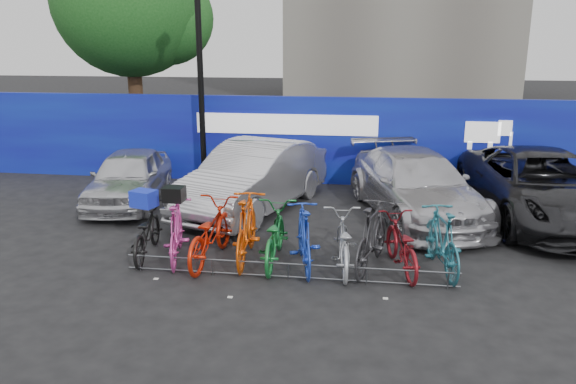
% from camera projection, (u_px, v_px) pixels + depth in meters
% --- Properties ---
extents(ground, '(100.00, 100.00, 0.00)m').
position_uv_depth(ground, '(293.00, 266.00, 9.97)').
color(ground, black).
rests_on(ground, ground).
extents(hoarding, '(22.00, 0.18, 2.40)m').
position_uv_depth(hoarding, '(323.00, 141.00, 15.38)').
color(hoarding, '#100987').
rests_on(hoarding, ground).
extents(tree, '(5.40, 5.20, 7.80)m').
position_uv_depth(tree, '(136.00, 4.00, 19.18)').
color(tree, '#382314').
rests_on(tree, ground).
extents(lamppost, '(0.25, 0.50, 6.11)m').
position_uv_depth(lamppost, '(200.00, 64.00, 14.71)').
color(lamppost, black).
rests_on(lamppost, ground).
extents(bike_rack, '(5.60, 0.03, 0.30)m').
position_uv_depth(bike_rack, '(288.00, 270.00, 9.36)').
color(bike_rack, '#595B60').
rests_on(bike_rack, ground).
extents(car_0, '(2.13, 4.06, 1.32)m').
position_uv_depth(car_0, '(129.00, 177.00, 13.63)').
color(car_0, silver).
rests_on(car_0, ground).
extents(car_1, '(3.08, 5.11, 1.59)m').
position_uv_depth(car_1, '(254.00, 177.00, 13.04)').
color(car_1, '#B9B9BF').
rests_on(car_1, ground).
extents(car_2, '(3.42, 5.38, 1.45)m').
position_uv_depth(car_2, '(416.00, 185.00, 12.61)').
color(car_2, '#BAB9BF').
rests_on(car_2, ground).
extents(car_3, '(3.07, 5.77, 1.54)m').
position_uv_depth(car_3, '(542.00, 187.00, 12.29)').
color(car_3, black).
rests_on(car_3, ground).
extents(bike_0, '(0.89, 1.89, 0.96)m').
position_uv_depth(bike_0, '(146.00, 232.00, 10.30)').
color(bike_0, black).
rests_on(bike_0, ground).
extents(bike_1, '(0.94, 1.92, 1.11)m').
position_uv_depth(bike_1, '(176.00, 231.00, 10.10)').
color(bike_1, '#D33E9B').
rests_on(bike_1, ground).
extents(bike_2, '(0.88, 2.14, 1.10)m').
position_uv_depth(bike_2, '(210.00, 233.00, 10.03)').
color(bike_2, red).
rests_on(bike_2, ground).
extents(bike_3, '(0.70, 2.08, 1.23)m').
position_uv_depth(bike_3, '(247.00, 228.00, 10.05)').
color(bike_3, '#E14C0B').
rests_on(bike_3, ground).
extents(bike_4, '(0.75, 2.01, 1.04)m').
position_uv_depth(bike_4, '(274.00, 235.00, 9.97)').
color(bike_4, '#187630').
rests_on(bike_4, ground).
extents(bike_5, '(0.92, 1.95, 1.13)m').
position_uv_depth(bike_5, '(304.00, 237.00, 9.74)').
color(bike_5, blue).
rests_on(bike_5, ground).
extents(bike_6, '(0.85, 1.94, 0.99)m').
position_uv_depth(bike_6, '(343.00, 242.00, 9.72)').
color(bike_6, '#AEB1B6').
rests_on(bike_6, ground).
extents(bike_7, '(1.04, 2.06, 1.19)m').
position_uv_depth(bike_7, '(372.00, 236.00, 9.71)').
color(bike_7, '#2A2A2D').
rests_on(bike_7, ground).
extents(bike_8, '(1.03, 1.93, 0.96)m').
position_uv_depth(bike_8, '(401.00, 245.00, 9.63)').
color(bike_8, maroon).
rests_on(bike_8, ground).
extents(bike_9, '(0.87, 1.97, 1.15)m').
position_uv_depth(bike_9, '(442.00, 240.00, 9.58)').
color(bike_9, '#226979').
rests_on(bike_9, ground).
extents(cargo_crate, '(0.50, 0.43, 0.30)m').
position_uv_depth(cargo_crate, '(144.00, 199.00, 10.13)').
color(cargo_crate, '#192CCC').
rests_on(cargo_crate, bike_0).
extents(cargo_topcase, '(0.36, 0.32, 0.26)m').
position_uv_depth(cargo_topcase, '(174.00, 194.00, 9.91)').
color(cargo_topcase, black).
rests_on(cargo_topcase, bike_1).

